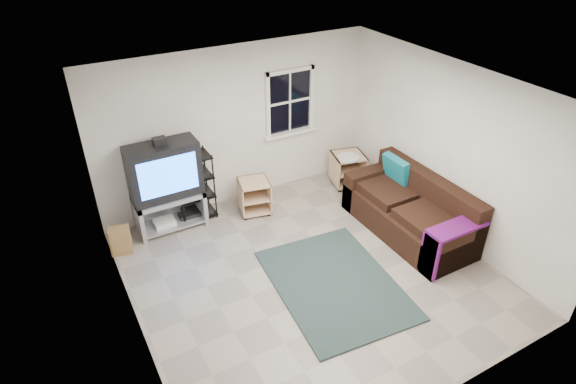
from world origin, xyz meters
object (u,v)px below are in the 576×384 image
side_table_left (254,194)px  side_table_right (347,167)px  av_rack (195,190)px  sofa (411,212)px  tv_unit (165,180)px

side_table_left → side_table_right: size_ratio=0.88×
av_rack → sofa: 3.36m
side_table_right → sofa: sofa is taller
sofa → av_rack: bearing=144.0°
side_table_right → sofa: (0.01, -1.66, 0.00)m
av_rack → side_table_left: bearing=-17.9°
side_table_left → sofa: bearing=-42.7°
tv_unit → side_table_right: 3.20m
tv_unit → av_rack: 0.57m
sofa → side_table_left: bearing=137.3°
tv_unit → av_rack: (0.44, 0.06, -0.35)m
side_table_right → tv_unit: bearing=175.3°
av_rack → side_table_left: 0.95m
side_table_left → side_table_right: (1.82, -0.03, 0.04)m
side_table_left → side_table_right: 1.82m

